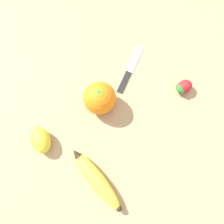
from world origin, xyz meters
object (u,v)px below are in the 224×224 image
Objects in this scene: orange at (98,99)px; strawberry at (183,87)px; lemon at (41,140)px; banana at (96,179)px; paring_knife at (129,71)px.

strawberry is at bearing 161.58° from orange.
banana is at bearing 117.17° from lemon.
strawberry is 0.37× the size of paring_knife.
orange is 0.14m from paring_knife.
orange is 1.66× the size of strawberry.
banana is 0.21m from orange.
banana is 2.41× the size of lemon.
paring_knife is at bearing -158.83° from orange.
lemon is 0.32m from paring_knife.
banana is 0.32m from paring_knife.
strawberry is at bearing 1.85° from paring_knife.
paring_knife is (-0.13, -0.05, -0.04)m from orange.
orange reaches higher than paring_knife.
strawberry is at bearing 172.26° from lemon.
banana is 3.59× the size of strawberry.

